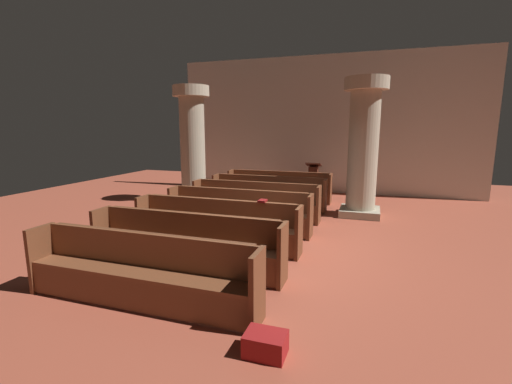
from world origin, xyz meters
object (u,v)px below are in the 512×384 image
pew_row_1 (268,191)px  pillar_far_side (193,143)px  kneeler_box_red (265,344)px  pew_row_3 (238,209)px  lectern (313,182)px  pew_row_0 (279,185)px  pew_row_4 (216,223)px  pillar_aisle_side (363,146)px  pew_row_6 (139,269)px  pew_row_2 (255,199)px  pew_row_5 (185,241)px  hymn_book (263,201)px

pew_row_1 → pillar_far_side: pillar_far_side is taller
kneeler_box_red → pew_row_3: bearing=114.8°
lectern → pew_row_0: bearing=-127.7°
pew_row_4 → kneeler_box_red: bearing=-56.8°
pew_row_0 → pillar_aisle_side: bearing=-25.4°
pew_row_3 → pillar_aisle_side: size_ratio=0.94×
lectern → pew_row_3: bearing=-100.9°
pew_row_6 → kneeler_box_red: pew_row_6 is taller
kneeler_box_red → pew_row_0: bearing=103.8°
pillar_aisle_side → pillar_far_side: same height
kneeler_box_red → pew_row_2: bearing=109.7°
pew_row_1 → pillar_far_side: bearing=175.3°
pew_row_5 → hymn_book: bearing=57.5°
pillar_aisle_side → pew_row_0: bearing=154.6°
pew_row_6 → pillar_aisle_side: (2.41, 5.56, 1.28)m
pillar_far_side → lectern: size_ratio=3.09×
pew_row_1 → pew_row_5: (0.00, -4.47, 0.00)m
pew_row_5 → pew_row_6: same height
pew_row_0 → pew_row_1: bearing=-90.0°
pew_row_4 → hymn_book: bearing=12.7°
pillar_far_side → pew_row_3: bearing=-45.8°
pew_row_5 → kneeler_box_red: 2.39m
pew_row_4 → pew_row_0: bearing=90.0°
hymn_book → kneeler_box_red: bearing=-72.1°
pew_row_1 → pillar_far_side: size_ratio=0.94×
pew_row_0 → pew_row_4: same height
pew_row_3 → pew_row_5: size_ratio=1.00×
pew_row_1 → pillar_aisle_side: 2.73m
pew_row_5 → pew_row_6: bearing=-90.0°
pew_row_0 → pew_row_2: same height
lectern → hymn_book: size_ratio=5.45×
pillar_aisle_side → hymn_book: size_ratio=16.85×
hymn_book → pew_row_2: bearing=112.0°
pew_row_4 → pillar_far_side: pillar_far_side is taller
pew_row_5 → hymn_book: 1.60m
lectern → pew_row_6: bearing=-96.3°
pew_row_3 → pillar_aisle_side: pillar_aisle_side is taller
hymn_book → pew_row_6: bearing=-108.9°
pew_row_3 → pillar_far_side: bearing=134.2°
pew_row_0 → lectern: lectern is taller
pew_row_2 → kneeler_box_red: bearing=-70.3°
pew_row_3 → pew_row_6: size_ratio=1.00×
pillar_aisle_side → lectern: pillar_aisle_side is taller
pew_row_6 → pillar_far_side: (-2.36, 5.79, 1.28)m
pillar_aisle_side → pew_row_4: bearing=-126.0°
pew_row_0 → pew_row_1: 1.12m
pew_row_1 → pillar_aisle_side: size_ratio=0.94×
pillar_aisle_side → pew_row_6: bearing=-113.5°
pew_row_2 → kneeler_box_red: (1.76, -4.93, -0.36)m
pillar_aisle_side → kneeler_box_red: bearing=-96.2°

